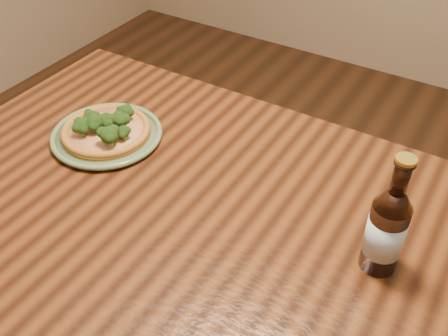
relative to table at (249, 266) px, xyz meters
The scene contains 4 objects.
table is the anchor object (origin of this frame).
plate 0.48m from the table, 167.82° to the left, with size 0.27×0.27×0.02m.
pizza 0.48m from the table, 167.98° to the left, with size 0.22×0.22×0.07m.
beer_bottle 0.31m from the table, 14.26° to the left, with size 0.07×0.07×0.26m.
Camera 1 is at (0.33, -0.54, 1.52)m, focal length 42.00 mm.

